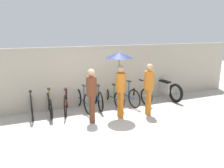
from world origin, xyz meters
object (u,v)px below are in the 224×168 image
(parked_bicycle_5, at_px, (111,96))
(parked_bicycle_6, at_px, (126,95))
(parked_bicycle_1, at_px, (49,104))
(parked_bicycle_3, at_px, (82,100))
(parked_bicycle_4, at_px, (97,97))
(parked_bicycle_0, at_px, (31,104))
(parked_bicycle_7, at_px, (138,93))
(pedestrian_trailing, at_px, (149,85))
(pedestrian_leading, at_px, (92,91))
(pedestrian_center, at_px, (120,69))
(motorcycle, at_px, (165,88))
(parked_bicycle_2, at_px, (66,101))

(parked_bicycle_5, bearing_deg, parked_bicycle_6, -106.50)
(parked_bicycle_1, distance_m, parked_bicycle_3, 1.15)
(parked_bicycle_4, xyz_separation_m, parked_bicycle_5, (0.57, 0.03, -0.03))
(parked_bicycle_0, distance_m, parked_bicycle_7, 4.02)
(pedestrian_trailing, bearing_deg, parked_bicycle_1, 166.00)
(parked_bicycle_4, distance_m, pedestrian_leading, 1.46)
(parked_bicycle_3, xyz_separation_m, pedestrian_leading, (0.02, -1.17, 0.62))
(pedestrian_center, bearing_deg, parked_bicycle_0, 155.46)
(parked_bicycle_0, bearing_deg, parked_bicycle_5, -90.42)
(parked_bicycle_0, height_order, motorcycle, parked_bicycle_0)
(parked_bicycle_7, height_order, pedestrian_trailing, pedestrian_trailing)
(parked_bicycle_7, distance_m, motorcycle, 1.28)
(parked_bicycle_5, height_order, pedestrian_leading, pedestrian_leading)
(parked_bicycle_3, xyz_separation_m, parked_bicycle_4, (0.58, 0.04, 0.01))
(pedestrian_center, bearing_deg, pedestrian_leading, -175.43)
(parked_bicycle_6, xyz_separation_m, parked_bicycle_7, (0.57, 0.11, -0.02))
(parked_bicycle_1, xyz_separation_m, parked_bicycle_5, (2.29, 0.08, -0.01))
(parked_bicycle_0, xyz_separation_m, parked_bicycle_2, (1.15, -0.11, 0.01))
(pedestrian_leading, height_order, motorcycle, pedestrian_leading)
(parked_bicycle_2, distance_m, pedestrian_trailing, 2.90)
(parked_bicycle_6, relative_size, pedestrian_center, 0.82)
(parked_bicycle_2, relative_size, pedestrian_trailing, 0.97)
(parked_bicycle_6, xyz_separation_m, pedestrian_leading, (-1.70, -1.16, 0.61))
(parked_bicycle_5, bearing_deg, parked_bicycle_3, 84.42)
(parked_bicycle_4, height_order, pedestrian_trailing, pedestrian_trailing)
(pedestrian_center, relative_size, motorcycle, 1.02)
(parked_bicycle_2, distance_m, pedestrian_leading, 1.43)
(parked_bicycle_1, xyz_separation_m, motorcycle, (4.72, 0.11, 0.06))
(parked_bicycle_6, bearing_deg, parked_bicycle_7, -89.71)
(pedestrian_leading, bearing_deg, parked_bicycle_3, 91.99)
(parked_bicycle_6, bearing_deg, parked_bicycle_5, 71.98)
(parked_bicycle_3, bearing_deg, parked_bicycle_5, -94.39)
(parked_bicycle_0, bearing_deg, parked_bicycle_3, -93.22)
(pedestrian_trailing, bearing_deg, parked_bicycle_5, 129.40)
(parked_bicycle_3, distance_m, motorcycle, 3.58)
(parked_bicycle_7, distance_m, pedestrian_center, 2.16)
(pedestrian_trailing, height_order, motorcycle, pedestrian_trailing)
(parked_bicycle_7, bearing_deg, pedestrian_leading, 110.37)
(parked_bicycle_6, xyz_separation_m, motorcycle, (1.85, 0.11, 0.05))
(parked_bicycle_6, relative_size, pedestrian_trailing, 0.99)
(parked_bicycle_5, bearing_deg, parked_bicycle_7, -97.30)
(parked_bicycle_3, relative_size, parked_bicycle_7, 0.96)
(parked_bicycle_0, xyz_separation_m, motorcycle, (5.29, 0.00, 0.04))
(parked_bicycle_2, height_order, parked_bicycle_3, parked_bicycle_3)
(parked_bicycle_1, relative_size, pedestrian_center, 0.79)
(parked_bicycle_5, distance_m, pedestrian_trailing, 1.71)
(parked_bicycle_6, height_order, motorcycle, parked_bicycle_6)
(parked_bicycle_3, relative_size, pedestrian_trailing, 0.96)
(parked_bicycle_4, bearing_deg, parked_bicycle_3, 98.37)
(motorcycle, bearing_deg, parked_bicycle_6, 87.40)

